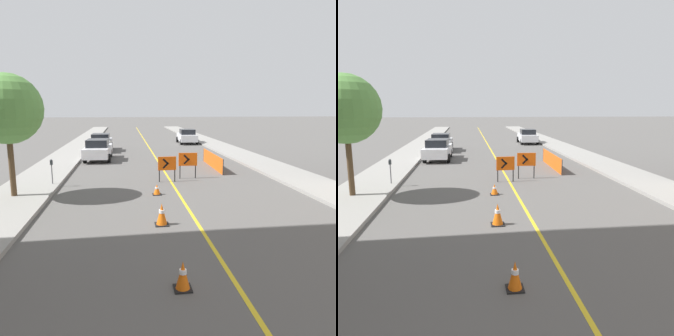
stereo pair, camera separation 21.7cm
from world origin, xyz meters
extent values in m
cube|color=gold|center=(0.00, 37.33, 0.00)|extent=(0.12, 74.66, 0.01)
cube|color=gray|center=(-7.06, 37.33, 0.08)|extent=(2.76, 74.66, 0.16)
cube|color=gray|center=(7.06, 37.33, 0.08)|extent=(2.76, 74.66, 0.16)
cube|color=black|center=(-1.23, 14.42, 0.01)|extent=(0.39, 0.39, 0.03)
cone|color=orange|center=(-1.23, 14.42, 0.34)|extent=(0.31, 0.31, 0.62)
cylinder|color=white|center=(-1.23, 14.42, 0.41)|extent=(0.16, 0.16, 0.10)
cube|color=black|center=(-1.23, 18.45, 0.01)|extent=(0.46, 0.46, 0.03)
cone|color=orange|center=(-1.23, 18.45, 0.39)|extent=(0.37, 0.37, 0.72)
cylinder|color=white|center=(-1.23, 18.45, 0.47)|extent=(0.19, 0.19, 0.11)
cube|color=black|center=(-1.00, 22.36, 0.01)|extent=(0.40, 0.40, 0.03)
cone|color=orange|center=(-1.00, 22.36, 0.26)|extent=(0.32, 0.32, 0.46)
cylinder|color=white|center=(-1.00, 22.36, 0.31)|extent=(0.16, 0.16, 0.07)
cube|color=#EF560C|center=(-0.20, 24.94, 0.99)|extent=(0.98, 0.13, 0.73)
cube|color=black|center=(-0.28, 24.89, 1.09)|extent=(0.35, 0.04, 0.35)
cube|color=black|center=(-0.28, 24.89, 0.89)|extent=(0.35, 0.04, 0.35)
cylinder|color=black|center=(-0.62, 24.94, 0.31)|extent=(0.06, 0.06, 0.63)
cylinder|color=black|center=(0.21, 24.94, 0.31)|extent=(0.06, 0.06, 0.63)
cube|color=#EF560C|center=(1.05, 25.60, 1.08)|extent=(1.04, 0.11, 0.72)
cube|color=black|center=(0.97, 25.56, 1.19)|extent=(0.34, 0.04, 0.34)
cube|color=black|center=(0.97, 25.56, 0.98)|extent=(0.34, 0.04, 0.34)
cylinder|color=black|center=(0.61, 25.60, 0.36)|extent=(0.06, 0.06, 0.72)
cylinder|color=black|center=(1.49, 25.60, 0.36)|extent=(0.06, 0.06, 0.72)
cube|color=#EF560C|center=(3.33, 28.83, 0.47)|extent=(0.17, 5.28, 0.94)
cylinder|color=#262626|center=(3.27, 26.20, 0.47)|extent=(0.05, 0.05, 0.94)
cylinder|color=#262626|center=(3.40, 31.47, 0.47)|extent=(0.05, 0.05, 0.94)
cube|color=silver|center=(-4.41, 32.98, 0.68)|extent=(2.00, 4.38, 0.72)
cube|color=black|center=(-4.41, 32.77, 1.31)|extent=(1.62, 2.00, 0.55)
cylinder|color=black|center=(-5.26, 34.32, 0.32)|extent=(0.25, 0.65, 0.64)
cylinder|color=black|center=(-3.55, 34.32, 0.32)|extent=(0.25, 0.65, 0.64)
cylinder|color=black|center=(-5.26, 31.65, 0.32)|extent=(0.25, 0.65, 0.64)
cylinder|color=black|center=(-3.55, 31.65, 0.32)|extent=(0.25, 0.65, 0.64)
cube|color=#B7B7BC|center=(-4.55, 38.43, 0.68)|extent=(1.89, 4.34, 0.72)
cube|color=black|center=(-4.55, 38.21, 1.31)|extent=(1.57, 1.97, 0.55)
cylinder|color=black|center=(-5.40, 39.76, 0.32)|extent=(0.23, 0.64, 0.64)
cylinder|color=black|center=(-3.69, 39.76, 0.32)|extent=(0.23, 0.64, 0.64)
cylinder|color=black|center=(-5.40, 37.09, 0.32)|extent=(0.23, 0.64, 0.64)
cylinder|color=black|center=(-3.69, 37.09, 0.32)|extent=(0.23, 0.64, 0.64)
cube|color=silver|center=(4.46, 43.71, 0.68)|extent=(2.00, 4.38, 0.72)
cube|color=black|center=(4.46, 43.50, 1.31)|extent=(1.62, 2.00, 0.55)
cylinder|color=black|center=(3.60, 45.05, 0.32)|extent=(0.25, 0.65, 0.64)
cylinder|color=black|center=(5.31, 45.05, 0.32)|extent=(0.25, 0.65, 0.64)
cylinder|color=black|center=(3.60, 42.38, 0.32)|extent=(0.25, 0.65, 0.64)
cylinder|color=black|center=(5.31, 42.38, 0.32)|extent=(0.25, 0.65, 0.64)
cylinder|color=#4C4C51|center=(-6.03, 24.55, 0.64)|extent=(0.05, 0.05, 0.96)
cube|color=#33383D|center=(-6.03, 24.55, 1.23)|extent=(0.12, 0.10, 0.22)
sphere|color=#33383D|center=(-6.03, 24.55, 1.34)|extent=(0.11, 0.11, 0.11)
cylinder|color=#4C3823|center=(-7.20, 22.43, 1.46)|extent=(0.24, 0.24, 2.60)
sphere|color=#568E42|center=(-7.20, 22.43, 3.86)|extent=(2.92, 2.92, 2.92)
camera|label=1|loc=(-2.41, 7.98, 3.89)|focal=35.00mm
camera|label=2|loc=(-2.19, 7.95, 3.89)|focal=35.00mm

